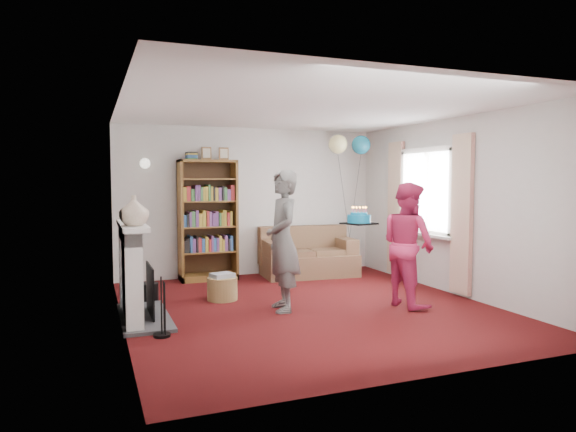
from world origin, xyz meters
name	(u,v)px	position (x,y,z in m)	size (l,w,h in m)	color
ground	(308,307)	(0.00, 0.00, 0.00)	(5.00, 5.00, 0.00)	#350A07
wall_back	(250,202)	(0.00, 2.51, 1.25)	(4.50, 0.02, 2.50)	silver
wall_left	(120,214)	(-2.26, 0.00, 1.25)	(0.02, 5.00, 2.50)	silver
wall_right	(455,206)	(2.26, 0.00, 1.25)	(0.02, 5.00, 2.50)	silver
ceiling	(309,109)	(0.00, 0.00, 2.50)	(4.50, 5.00, 0.01)	white
fireplace	(136,276)	(-2.09, 0.19, 0.51)	(0.55, 1.80, 1.12)	#3F3F42
window_bay	(426,208)	(2.21, 0.60, 1.20)	(0.14, 2.02, 2.20)	white
wall_sconce	(145,163)	(-1.75, 2.36, 1.88)	(0.16, 0.23, 0.16)	gold
bookcase	(207,221)	(-0.79, 2.30, 0.95)	(0.92, 0.42, 2.15)	#472B14
sofa	(308,257)	(0.88, 2.06, 0.31)	(1.56, 0.83, 0.83)	brown
wicker_basket	(222,288)	(-0.92, 0.80, 0.17)	(0.41, 0.41, 0.37)	#9B7D48
person_striped	(283,241)	(-0.35, -0.01, 0.87)	(0.64, 0.42, 1.74)	black
person_magenta	(408,244)	(1.24, -0.36, 0.80)	(0.77, 0.60, 1.59)	#BB2552
birthday_cake	(359,219)	(0.62, -0.18, 1.13)	(0.36, 0.36, 0.22)	black
balloons	(350,145)	(1.55, 1.85, 2.22)	(0.76, 0.32, 1.74)	#3F3F3F
mantel_vase	(134,211)	(-2.12, -0.15, 1.29)	(0.32, 0.32, 0.33)	beige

